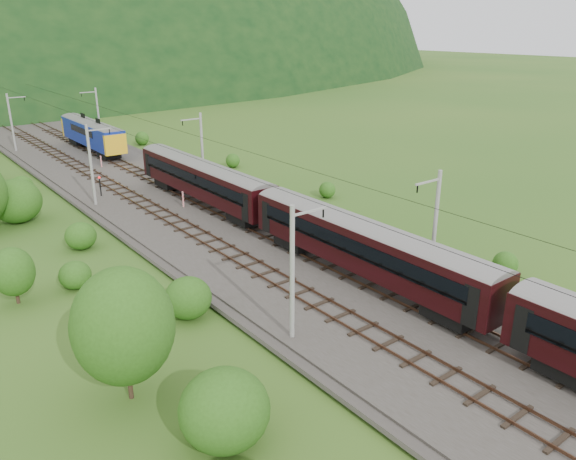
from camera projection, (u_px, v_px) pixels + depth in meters
ground at (367, 310)px, 36.23m from camera, size 600.00×600.00×0.00m
railbed at (276, 259)px, 43.60m from camera, size 14.00×220.00×0.30m
track_left at (250, 264)px, 42.15m from camera, size 2.40×220.00×0.27m
track_right at (300, 249)px, 44.90m from camera, size 2.40×220.00×0.27m
catenary_left at (92, 163)px, 54.93m from camera, size 2.54×192.28×8.00m
catenary_right at (201, 148)px, 61.95m from camera, size 2.54×192.28×8.00m
overhead_wires at (275, 172)px, 41.20m from camera, size 4.83×198.00×0.03m
train at (516, 299)px, 30.10m from camera, size 2.92×140.42×5.08m
hazard_post_near at (101, 161)px, 70.85m from camera, size 0.15×0.15×1.43m
hazard_post_far at (183, 199)px, 55.32m from camera, size 0.17×0.17×1.58m
signal at (100, 185)px, 58.71m from camera, size 0.23×0.23×2.10m
vegetation_left at (19, 218)px, 45.34m from camera, size 11.61×150.39×6.94m
vegetation_right at (356, 209)px, 53.27m from camera, size 5.90×98.07×1.85m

